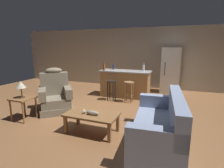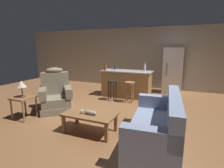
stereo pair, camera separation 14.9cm
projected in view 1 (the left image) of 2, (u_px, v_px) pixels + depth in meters
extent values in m
plane|color=brown|center=(112.00, 108.00, 5.19)|extent=(12.00, 12.00, 0.00)
cube|color=#A89E89|center=(137.00, 58.00, 7.78)|extent=(12.00, 0.05, 2.60)
cube|color=olive|center=(92.00, 114.00, 3.63)|extent=(1.10, 0.60, 0.04)
cube|color=olive|center=(66.00, 125.00, 3.62)|extent=(0.06, 0.06, 0.38)
cube|color=olive|center=(109.00, 133.00, 3.28)|extent=(0.06, 0.06, 0.38)
cube|color=olive|center=(78.00, 116.00, 4.06)|extent=(0.06, 0.06, 0.38)
cube|color=olive|center=(118.00, 123.00, 3.72)|extent=(0.06, 0.06, 0.38)
cube|color=#4C3823|center=(92.00, 115.00, 3.55)|extent=(0.22, 0.07, 0.01)
ellipsoid|color=#9E937F|center=(92.00, 113.00, 3.54)|extent=(0.28, 0.09, 0.09)
cone|color=#9E937F|center=(85.00, 112.00, 3.60)|extent=(0.06, 0.10, 0.10)
cube|color=#8493B2|center=(156.00, 138.00, 3.28)|extent=(1.01, 1.97, 0.20)
cube|color=#8493B2|center=(157.00, 127.00, 3.24)|extent=(1.01, 1.97, 0.22)
cube|color=#8493B2|center=(177.00, 110.00, 3.08)|extent=(0.37, 1.91, 0.52)
cube|color=#8493B2|center=(156.00, 137.00, 2.39)|extent=(0.85, 0.28, 0.28)
cube|color=#8493B2|center=(159.00, 101.00, 3.99)|extent=(0.85, 0.28, 0.28)
cube|color=#756B56|center=(56.00, 108.00, 4.91)|extent=(1.19, 1.19, 0.18)
cube|color=#756B56|center=(56.00, 101.00, 4.86)|extent=(1.09, 1.10, 0.24)
cube|color=#756B56|center=(54.00, 84.00, 5.05)|extent=(0.73, 0.68, 0.64)
ellipsoid|color=#756B56|center=(54.00, 70.00, 4.97)|extent=(0.52, 0.50, 0.16)
cube|color=#756B56|center=(68.00, 91.00, 4.90)|extent=(0.66, 0.72, 0.26)
cube|color=#756B56|center=(43.00, 94.00, 4.68)|extent=(0.66, 0.72, 0.26)
cube|color=olive|center=(23.00, 98.00, 4.27)|extent=(0.48, 0.48, 0.04)
cylinder|color=olive|center=(11.00, 111.00, 4.21)|extent=(0.04, 0.04, 0.52)
cylinder|color=olive|center=(23.00, 113.00, 4.07)|extent=(0.04, 0.04, 0.52)
cylinder|color=olive|center=(24.00, 106.00, 4.58)|extent=(0.04, 0.04, 0.52)
cylinder|color=olive|center=(36.00, 108.00, 4.44)|extent=(0.04, 0.04, 0.52)
cylinder|color=#4C3823|center=(22.00, 97.00, 4.25)|extent=(0.14, 0.14, 0.03)
cylinder|color=#4C3823|center=(22.00, 92.00, 4.23)|extent=(0.02, 0.02, 0.22)
cone|color=#BCB29E|center=(21.00, 85.00, 4.19)|extent=(0.24, 0.24, 0.16)
cube|color=#9E7042|center=(125.00, 84.00, 6.33)|extent=(1.71, 0.63, 0.91)
cube|color=#B2B2B2|center=(125.00, 71.00, 6.23)|extent=(1.80, 0.70, 0.04)
cylinder|color=black|center=(111.00, 81.00, 5.82)|extent=(0.32, 0.32, 0.04)
torus|color=black|center=(111.00, 94.00, 5.91)|extent=(0.23, 0.23, 0.02)
cylinder|color=black|center=(108.00, 91.00, 5.83)|extent=(0.04, 0.04, 0.64)
cylinder|color=black|center=(113.00, 92.00, 5.76)|extent=(0.04, 0.04, 0.64)
cylinder|color=black|center=(110.00, 90.00, 6.01)|extent=(0.04, 0.04, 0.64)
cylinder|color=black|center=(115.00, 91.00, 5.94)|extent=(0.04, 0.04, 0.64)
cylinder|color=olive|center=(129.00, 82.00, 5.60)|extent=(0.32, 0.32, 0.04)
torus|color=olive|center=(129.00, 96.00, 5.69)|extent=(0.23, 0.23, 0.02)
cylinder|color=olive|center=(125.00, 93.00, 5.62)|extent=(0.04, 0.04, 0.64)
cylinder|color=olive|center=(131.00, 94.00, 5.55)|extent=(0.04, 0.04, 0.64)
cylinder|color=olive|center=(127.00, 92.00, 5.80)|extent=(0.04, 0.04, 0.64)
cylinder|color=olive|center=(133.00, 92.00, 5.73)|extent=(0.04, 0.04, 0.64)
cube|color=white|center=(171.00, 70.00, 6.82)|extent=(0.70, 0.66, 1.76)
cylinder|color=#333338|center=(165.00, 69.00, 6.55)|extent=(0.02, 0.02, 0.50)
cylinder|color=silver|center=(144.00, 68.00, 6.05)|extent=(0.07, 0.07, 0.21)
cylinder|color=silver|center=(144.00, 64.00, 6.02)|extent=(0.03, 0.03, 0.09)
cylinder|color=brown|center=(104.00, 67.00, 6.26)|extent=(0.09, 0.09, 0.22)
cylinder|color=brown|center=(104.00, 63.00, 6.23)|extent=(0.03, 0.03, 0.09)
cylinder|color=#23284C|center=(113.00, 67.00, 6.54)|extent=(0.07, 0.07, 0.17)
cylinder|color=#23284C|center=(113.00, 64.00, 6.51)|extent=(0.03, 0.03, 0.07)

